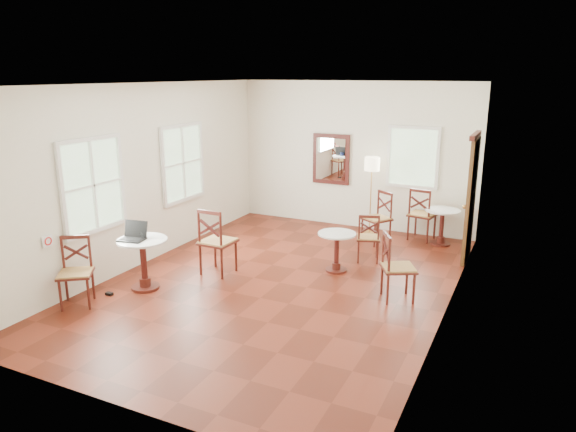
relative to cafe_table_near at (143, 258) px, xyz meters
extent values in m
plane|color=maroon|center=(1.74, 1.07, -0.48)|extent=(7.00, 7.00, 0.00)
cube|color=white|center=(1.74, 4.57, 1.02)|extent=(5.00, 0.02, 3.00)
cube|color=white|center=(1.74, -2.43, 1.02)|extent=(5.00, 0.02, 3.00)
cube|color=white|center=(-0.76, 1.07, 1.02)|extent=(0.02, 7.00, 3.00)
cube|color=white|center=(4.24, 1.07, 1.02)|extent=(0.02, 7.00, 3.00)
cube|color=white|center=(1.74, 1.07, 2.52)|extent=(5.00, 7.00, 0.02)
cube|color=#503216|center=(4.20, 3.47, 0.57)|extent=(0.06, 0.90, 2.10)
cube|color=#4D1B13|center=(4.18, 3.47, 1.67)|extent=(0.08, 1.02, 0.08)
sphere|color=#BF8C3F|center=(4.14, 3.15, 0.52)|extent=(0.07, 0.07, 0.07)
cube|color=#441512|center=(1.24, 4.53, 0.92)|extent=(0.80, 0.05, 1.05)
cube|color=white|center=(1.24, 4.50, 0.92)|extent=(0.64, 0.02, 0.88)
cube|color=white|center=(-0.73, -1.03, 0.47)|extent=(0.02, 0.16, 0.16)
torus|color=red|center=(-0.72, -1.03, 0.47)|extent=(0.02, 0.12, 0.12)
cube|color=white|center=(-0.73, -0.13, 1.07)|extent=(0.06, 1.22, 1.42)
cube|color=white|center=(-0.73, 2.07, 1.07)|extent=(0.06, 1.22, 1.42)
cube|color=white|center=(2.94, 4.54, 1.07)|extent=(1.02, 0.06, 1.22)
cylinder|color=#4D1B13|center=(0.00, 0.00, -0.46)|extent=(0.42, 0.42, 0.04)
cylinder|color=#4D1B13|center=(0.00, 0.00, -0.38)|extent=(0.17, 0.17, 0.13)
cylinder|color=#441512|center=(0.00, 0.00, -0.06)|extent=(0.09, 0.09, 0.63)
cylinder|color=#4D1B13|center=(0.00, 0.00, 0.23)|extent=(0.15, 0.15, 0.06)
cylinder|color=white|center=(0.00, 0.00, 0.28)|extent=(0.74, 0.74, 0.03)
cylinder|color=#4D1B13|center=(2.35, 1.92, -0.46)|extent=(0.35, 0.35, 0.04)
cylinder|color=#4D1B13|center=(2.35, 1.92, -0.39)|extent=(0.14, 0.14, 0.11)
cylinder|color=#441512|center=(2.35, 1.92, -0.13)|extent=(0.08, 0.08, 0.53)
cylinder|color=#4D1B13|center=(2.35, 1.92, 0.12)|extent=(0.12, 0.12, 0.05)
cylinder|color=white|center=(2.35, 1.92, 0.16)|extent=(0.62, 0.62, 0.03)
cylinder|color=#4D1B13|center=(3.66, 4.08, -0.46)|extent=(0.37, 0.37, 0.04)
cylinder|color=#4D1B13|center=(3.66, 4.08, -0.39)|extent=(0.15, 0.15, 0.11)
cylinder|color=#441512|center=(3.66, 4.08, -0.11)|extent=(0.08, 0.08, 0.55)
cylinder|color=#4D1B13|center=(3.66, 4.08, 0.14)|extent=(0.13, 0.13, 0.06)
cylinder|color=white|center=(3.66, 4.08, 0.19)|extent=(0.64, 0.64, 0.03)
cylinder|color=#4D1B13|center=(0.86, 1.23, -0.22)|extent=(0.04, 0.04, 0.51)
cylinder|color=#4D1B13|center=(0.85, 0.82, -0.22)|extent=(0.04, 0.04, 0.51)
cylinder|color=#4D1B13|center=(0.45, 1.24, -0.22)|extent=(0.04, 0.04, 0.51)
cylinder|color=#4D1B13|center=(0.44, 0.83, -0.22)|extent=(0.04, 0.04, 0.51)
cube|color=#4D1B13|center=(0.65, 1.03, 0.04)|extent=(0.52, 0.52, 0.03)
cube|color=#A27641|center=(0.65, 1.03, 0.06)|extent=(0.50, 0.50, 0.05)
cylinder|color=#4D1B13|center=(0.85, 0.82, 0.32)|extent=(0.04, 0.04, 0.57)
cylinder|color=#4D1B13|center=(0.44, 0.83, 0.32)|extent=(0.04, 0.04, 0.57)
cube|color=#4D1B13|center=(0.64, 0.82, 0.58)|extent=(0.44, 0.05, 0.06)
cube|color=#441512|center=(0.64, 0.82, 0.33)|extent=(0.37, 0.04, 0.25)
cube|color=#441512|center=(0.64, 0.82, 0.33)|extent=(0.37, 0.04, 0.25)
cylinder|color=#4D1B13|center=(-0.50, -1.12, -0.25)|extent=(0.04, 0.04, 0.46)
cylinder|color=#4D1B13|center=(-0.71, -0.83, -0.25)|extent=(0.04, 0.04, 0.46)
cylinder|color=#4D1B13|center=(-0.21, -0.91, -0.25)|extent=(0.04, 0.04, 0.46)
cylinder|color=#4D1B13|center=(-0.42, -0.61, -0.25)|extent=(0.04, 0.04, 0.46)
cube|color=#4D1B13|center=(-0.46, -0.87, -0.02)|extent=(0.62, 0.62, 0.03)
cube|color=#A27641|center=(-0.46, -0.87, -0.01)|extent=(0.59, 0.59, 0.04)
cylinder|color=#4D1B13|center=(-0.71, -0.83, 0.23)|extent=(0.04, 0.04, 0.51)
cylinder|color=#4D1B13|center=(-0.42, -0.61, 0.23)|extent=(0.04, 0.04, 0.51)
cube|color=#4D1B13|center=(-0.56, -0.72, 0.46)|extent=(0.33, 0.25, 0.05)
cube|color=#441512|center=(-0.56, -0.72, 0.24)|extent=(0.28, 0.21, 0.22)
cube|color=#441512|center=(-0.56, -0.72, 0.24)|extent=(0.28, 0.21, 0.22)
cylinder|color=#4D1B13|center=(2.77, 2.83, -0.28)|extent=(0.03, 0.03, 0.40)
cylinder|color=#4D1B13|center=(2.87, 2.52, -0.28)|extent=(0.03, 0.03, 0.40)
cylinder|color=#4D1B13|center=(2.47, 2.73, -0.28)|extent=(0.03, 0.03, 0.40)
cylinder|color=#4D1B13|center=(2.56, 2.42, -0.28)|extent=(0.03, 0.03, 0.40)
cube|color=#4D1B13|center=(2.67, 2.63, -0.07)|extent=(0.50, 0.50, 0.03)
cube|color=#A27641|center=(2.67, 2.63, -0.06)|extent=(0.47, 0.47, 0.04)
cylinder|color=#4D1B13|center=(2.87, 2.52, 0.14)|extent=(0.03, 0.03, 0.45)
cylinder|color=#4D1B13|center=(2.56, 2.42, 0.14)|extent=(0.03, 0.03, 0.45)
cube|color=#4D1B13|center=(2.72, 2.47, 0.35)|extent=(0.33, 0.13, 0.04)
cube|color=#441512|center=(2.72, 2.47, 0.15)|extent=(0.28, 0.11, 0.20)
cube|color=#441512|center=(2.72, 2.47, 0.15)|extent=(0.28, 0.11, 0.20)
cylinder|color=#4D1B13|center=(3.78, 1.17, -0.25)|extent=(0.04, 0.04, 0.46)
cylinder|color=#4D1B13|center=(3.46, 0.99, -0.25)|extent=(0.04, 0.04, 0.46)
cylinder|color=#4D1B13|center=(3.61, 1.49, -0.25)|extent=(0.04, 0.04, 0.46)
cylinder|color=#4D1B13|center=(3.28, 1.32, -0.25)|extent=(0.04, 0.04, 0.46)
cube|color=#4D1B13|center=(3.53, 1.24, -0.01)|extent=(0.61, 0.61, 0.03)
cube|color=#A27641|center=(3.53, 1.24, 0.00)|extent=(0.58, 0.58, 0.04)
cylinder|color=#4D1B13|center=(3.46, 0.99, 0.24)|extent=(0.04, 0.04, 0.51)
cylinder|color=#4D1B13|center=(3.28, 1.32, 0.24)|extent=(0.04, 0.04, 0.51)
cube|color=#4D1B13|center=(3.37, 1.15, 0.47)|extent=(0.22, 0.36, 0.05)
cube|color=#441512|center=(3.37, 1.15, 0.25)|extent=(0.18, 0.30, 0.23)
cube|color=#441512|center=(3.37, 1.15, 0.25)|extent=(0.18, 0.30, 0.23)
cylinder|color=#4D1B13|center=(3.47, 4.41, -0.24)|extent=(0.04, 0.04, 0.49)
cylinder|color=#4D1B13|center=(3.41, 4.02, -0.24)|extent=(0.04, 0.04, 0.49)
cylinder|color=#4D1B13|center=(3.09, 4.47, -0.24)|extent=(0.04, 0.04, 0.49)
cylinder|color=#4D1B13|center=(3.03, 4.09, -0.24)|extent=(0.04, 0.04, 0.49)
cube|color=#4D1B13|center=(3.25, 4.25, 0.01)|extent=(0.54, 0.54, 0.03)
cube|color=#A27641|center=(3.25, 4.25, 0.03)|extent=(0.52, 0.52, 0.04)
cylinder|color=#4D1B13|center=(3.41, 4.02, 0.27)|extent=(0.04, 0.04, 0.54)
cylinder|color=#4D1B13|center=(3.03, 4.09, 0.27)|extent=(0.04, 0.04, 0.54)
cube|color=#4D1B13|center=(3.22, 4.05, 0.52)|extent=(0.41, 0.10, 0.05)
cube|color=#441512|center=(3.22, 4.05, 0.28)|extent=(0.35, 0.08, 0.24)
cube|color=#441512|center=(3.22, 4.05, 0.28)|extent=(0.35, 0.08, 0.24)
cylinder|color=#4D1B13|center=(2.26, 3.60, -0.25)|extent=(0.04, 0.04, 0.47)
cylinder|color=#4D1B13|center=(2.46, 3.91, -0.25)|extent=(0.04, 0.04, 0.47)
cylinder|color=#4D1B13|center=(2.57, 3.39, -0.25)|extent=(0.04, 0.04, 0.47)
cylinder|color=#4D1B13|center=(2.77, 3.70, -0.25)|extent=(0.04, 0.04, 0.47)
cube|color=#4D1B13|center=(2.51, 3.65, -0.01)|extent=(0.63, 0.63, 0.03)
cube|color=#A27641|center=(2.51, 3.65, 0.00)|extent=(0.60, 0.60, 0.04)
cylinder|color=#4D1B13|center=(2.46, 3.91, 0.24)|extent=(0.04, 0.04, 0.52)
cylinder|color=#4D1B13|center=(2.77, 3.70, 0.24)|extent=(0.04, 0.04, 0.52)
cube|color=#4D1B13|center=(2.62, 3.80, 0.48)|extent=(0.35, 0.25, 0.05)
cube|color=#441512|center=(2.62, 3.80, 0.25)|extent=(0.29, 0.21, 0.23)
cube|color=#441512|center=(2.62, 3.80, 0.25)|extent=(0.29, 0.21, 0.23)
cylinder|color=#BF8C3F|center=(2.22, 4.22, -0.47)|extent=(0.25, 0.25, 0.03)
cylinder|color=#BF8C3F|center=(2.22, 4.22, 0.23)|extent=(0.02, 0.02, 1.42)
cylinder|color=beige|center=(2.22, 4.22, 0.94)|extent=(0.30, 0.30, 0.27)
cube|color=black|center=(-0.10, -0.10, 0.31)|extent=(0.40, 0.32, 0.02)
cube|color=black|center=(-0.10, -0.10, 0.32)|extent=(0.32, 0.20, 0.00)
cube|color=black|center=(-0.12, 0.03, 0.43)|extent=(0.37, 0.14, 0.25)
cube|color=silver|center=(-0.12, 0.03, 0.43)|extent=(0.33, 0.11, 0.20)
ellipsoid|color=black|center=(0.00, 0.00, 0.31)|extent=(0.08, 0.05, 0.03)
cylinder|color=#101636|center=(-0.09, 0.08, 0.35)|extent=(0.08, 0.08, 0.10)
torus|color=#101636|center=(-0.04, 0.08, 0.35)|extent=(0.07, 0.01, 0.07)
cylinder|color=white|center=(0.00, 0.00, 0.35)|extent=(0.06, 0.06, 0.10)
cube|color=black|center=(-0.31, -0.43, -0.46)|extent=(0.11, 0.06, 0.04)
camera|label=1|loc=(5.14, -5.81, 2.68)|focal=33.08mm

